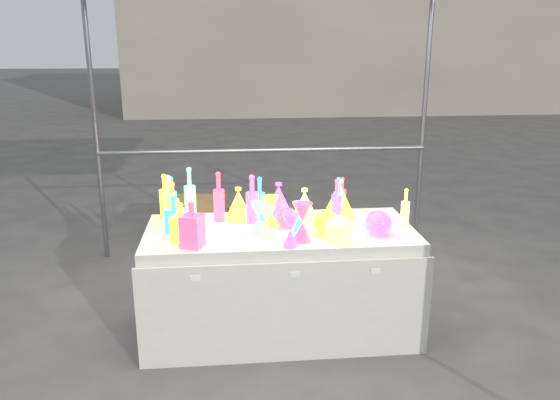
{
  "coord_description": "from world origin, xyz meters",
  "views": [
    {
      "loc": [
        -0.34,
        -3.46,
        1.96
      ],
      "look_at": [
        0.0,
        0.0,
        0.95
      ],
      "focal_mm": 35.0,
      "sensor_mm": 36.0,
      "label": 1
    }
  ],
  "objects": [
    {
      "name": "background_building",
      "position": [
        4.0,
        14.0,
        3.0
      ],
      "size": [
        14.0,
        6.0,
        6.0
      ],
      "primitive_type": "cube",
      "color": "#B1A794",
      "rests_on": "ground"
    },
    {
      "name": "hourglass_4",
      "position": [
        -0.06,
        0.05,
        0.86
      ],
      "size": [
        0.14,
        0.14,
        0.21
      ],
      "primitive_type": null,
      "rotation": [
        0.0,
        0.0,
        -0.35
      ],
      "color": "red",
      "rests_on": "display_table"
    },
    {
      "name": "cardboard_box_flat",
      "position": [
        0.03,
        2.77,
        0.03
      ],
      "size": [
        0.82,
        0.74,
        0.06
      ],
      "primitive_type": "cube",
      "rotation": [
        0.0,
        0.0,
        0.46
      ],
      "color": "#A37849",
      "rests_on": "ground"
    },
    {
      "name": "bottle_9",
      "position": [
        0.5,
        0.36,
        0.88
      ],
      "size": [
        0.07,
        0.07,
        0.26
      ],
      "primitive_type": null,
      "rotation": [
        0.0,
        0.0,
        0.3
      ],
      "color": "#F9521A",
      "rests_on": "display_table"
    },
    {
      "name": "lampshade_2",
      "position": [
        0.02,
        0.28,
        0.87
      ],
      "size": [
        0.24,
        0.24,
        0.25
      ],
      "primitive_type": null,
      "rotation": [
        0.0,
        0.0,
        -0.16
      ],
      "color": "blue",
      "rests_on": "display_table"
    },
    {
      "name": "bottle_3",
      "position": [
        -0.18,
        0.15,
        0.92
      ],
      "size": [
        0.12,
        0.12,
        0.34
      ],
      "primitive_type": null,
      "rotation": [
        0.0,
        0.0,
        0.43
      ],
      "color": "blue",
      "rests_on": "display_table"
    },
    {
      "name": "bottle_1",
      "position": [
        -0.74,
        0.31,
        0.9
      ],
      "size": [
        0.07,
        0.07,
        0.3
      ],
      "primitive_type": null,
      "rotation": [
        0.0,
        0.0,
        -0.01
      ],
      "color": "#1B981F",
      "rests_on": "display_table"
    },
    {
      "name": "globe_1",
      "position": [
        0.35,
        -0.28,
        0.82
      ],
      "size": [
        0.21,
        0.21,
        0.15
      ],
      "primitive_type": null,
      "rotation": [
        0.0,
        0.0,
        0.14
      ],
      "color": "#177590",
      "rests_on": "display_table"
    },
    {
      "name": "lampshade_0",
      "position": [
        -0.27,
        0.22,
        0.87
      ],
      "size": [
        0.24,
        0.24,
        0.23
      ],
      "primitive_type": null,
      "rotation": [
        0.0,
        0.0,
        -0.27
      ],
      "color": "#F3FF35",
      "rests_on": "display_table"
    },
    {
      "name": "bottle_10",
      "position": [
        0.4,
        0.11,
        0.9
      ],
      "size": [
        0.08,
        0.08,
        0.31
      ],
      "primitive_type": null,
      "rotation": [
        0.0,
        0.0,
        -0.25
      ],
      "color": "blue",
      "rests_on": "display_table"
    },
    {
      "name": "cardboard_box_closed",
      "position": [
        -0.67,
        1.91,
        0.21
      ],
      "size": [
        0.61,
        0.47,
        0.42
      ],
      "primitive_type": "cube",
      "rotation": [
        0.0,
        0.0,
        -0.09
      ],
      "color": "#A37849",
      "rests_on": "ground"
    },
    {
      "name": "globe_3",
      "position": [
        0.62,
        -0.18,
        0.82
      ],
      "size": [
        0.23,
        0.23,
        0.14
      ],
      "primitive_type": null,
      "rotation": [
        0.0,
        0.0,
        0.32
      ],
      "color": "blue",
      "rests_on": "display_table"
    },
    {
      "name": "bottle_0",
      "position": [
        -0.79,
        0.35,
        0.91
      ],
      "size": [
        0.1,
        0.1,
        0.31
      ],
      "primitive_type": null,
      "rotation": [
        0.0,
        0.0,
        0.31
      ],
      "color": "red",
      "rests_on": "display_table"
    },
    {
      "name": "bottle_5",
      "position": [
        -0.61,
        0.27,
        0.94
      ],
      "size": [
        0.08,
        0.08,
        0.38
      ],
      "primitive_type": null,
      "rotation": [
        0.0,
        0.0,
        0.01
      ],
      "color": "#A32074",
      "rests_on": "display_table"
    },
    {
      "name": "hourglass_2",
      "position": [
        -0.1,
        -0.17,
        0.85
      ],
      "size": [
        0.13,
        0.13,
        0.2
      ],
      "primitive_type": null,
      "rotation": [
        0.0,
        0.0,
        0.44
      ],
      "color": "#177590",
      "rests_on": "display_table"
    },
    {
      "name": "globe_2",
      "position": [
        0.05,
        0.02,
        0.81
      ],
      "size": [
        0.18,
        0.18,
        0.12
      ],
      "primitive_type": null,
      "rotation": [
        0.0,
        0.0,
        -0.19
      ],
      "color": "#F9521A",
      "rests_on": "display_table"
    },
    {
      "name": "bottle_6",
      "position": [
        -0.71,
        0.06,
        0.92
      ],
      "size": [
        0.1,
        0.1,
        0.33
      ],
      "primitive_type": null,
      "rotation": [
        0.0,
        0.0,
        0.2
      ],
      "color": "red",
      "rests_on": "display_table"
    },
    {
      "name": "globe_0",
      "position": [
        0.28,
        -0.13,
        0.82
      ],
      "size": [
        0.21,
        0.21,
        0.14
      ],
      "primitive_type": null,
      "rotation": [
        0.0,
        0.0,
        -0.21
      ],
      "color": "red",
      "rests_on": "display_table"
    },
    {
      "name": "decanter_1",
      "position": [
        -0.57,
        -0.28,
        0.9
      ],
      "size": [
        0.16,
        0.16,
        0.29
      ],
      "primitive_type": null,
      "rotation": [
        0.0,
        0.0,
        -0.38
      ],
      "color": "#F9521A",
      "rests_on": "display_table"
    },
    {
      "name": "hourglass_0",
      "position": [
        0.12,
        -0.25,
        0.87
      ],
      "size": [
        0.15,
        0.15,
        0.25
      ],
      "primitive_type": null,
      "rotation": [
        0.0,
        0.0,
        0.23
      ],
      "color": "#F9521A",
      "rests_on": "display_table"
    },
    {
      "name": "decanter_2",
      "position": [
        -0.7,
        -0.01,
        0.88
      ],
      "size": [
        0.13,
        0.13,
        0.25
      ],
      "primitive_type": null,
      "rotation": [
        0.0,
        0.0,
        -0.37
      ],
      "color": "#1B981F",
      "rests_on": "display_table"
    },
    {
      "name": "bottle_11",
      "position": [
        0.86,
        -0.01,
        0.88
      ],
      "size": [
        0.07,
        0.07,
        0.26
      ],
      "primitive_type": null,
      "rotation": [
        0.0,
        0.0,
        0.34
      ],
      "color": "#177590",
      "rests_on": "display_table"
    },
    {
      "name": "lampshade_1",
      "position": [
        0.44,
        0.2,
        0.89
      ],
      "size": [
        0.31,
        0.31,
        0.28
      ],
      "primitive_type": null,
      "rotation": [
        0.0,
        0.0,
        -0.4
      ],
      "color": "#F3FF35",
      "rests_on": "display_table"
    },
    {
      "name": "decanter_0",
      "position": [
        -0.64,
        -0.18,
        0.88
      ],
      "size": [
        0.13,
        0.13,
        0.26
      ],
      "primitive_type": null,
      "rotation": [
        0.0,
        0.0,
        -0.38
      ],
      "color": "red",
      "rests_on": "display_table"
    },
    {
      "name": "lampshade_3",
      "position": [
        0.19,
        0.16,
        0.87
      ],
      "size": [
        0.22,
        0.22,
        0.23
      ],
      "primitive_type": null,
      "rotation": [
        0.0,
        0.0,
        0.17
      ],
      "color": "#177590",
      "rests_on": "display_table"
    },
    {
      "name": "hourglass_1",
      "position": [
        0.03,
        -0.34,
        0.85
      ],
      "size": [
        0.13,
        0.13,
        0.21
      ],
      "primitive_type": null,
      "rotation": [
        0.0,
        0.0,
        0.27
      ],
      "color": "blue",
      "rests_on": "display_table"
    },
    {
      "name": "hourglass_3",
      "position": [
        -0.15,
        -0.09,
        0.86
      ],
      "size": [
        0.14,
        0.14,
        0.22
      ],
      "primitive_type": null,
      "rotation": [
        0.0,
        0.0,
        0.37
      ],
      "color": "#A32074",
      "rests_on": "display_table"
    },
    {
      "name": "hourglass_5",
      "position": [
        0.12,
        -0.05,
        0.85
      ],
      "size": [
        0.11,
        0.11,
        0.2
      ],
      "primitive_type": null,
      "rotation": [
        0.0,
        0.0,
        -0.09
      ],
      "color": "#1B981F",
      "rests_on": "display_table"
    },
    {
      "name": "bottle_2",
      "position": [
        -0.41,
        0.21,
        0.93
      ],
      "size": [
        0.08,
        0.08,
        0.35
      ],
      "primitive_type": null,
      "rotation": [
        0.0,
        0.0,
        -0.03
      ],
      "color": "#F9521A",
      "rests_on": "display_table"
    },
    {
      "name": "bottle_7",
      "position": [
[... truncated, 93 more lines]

